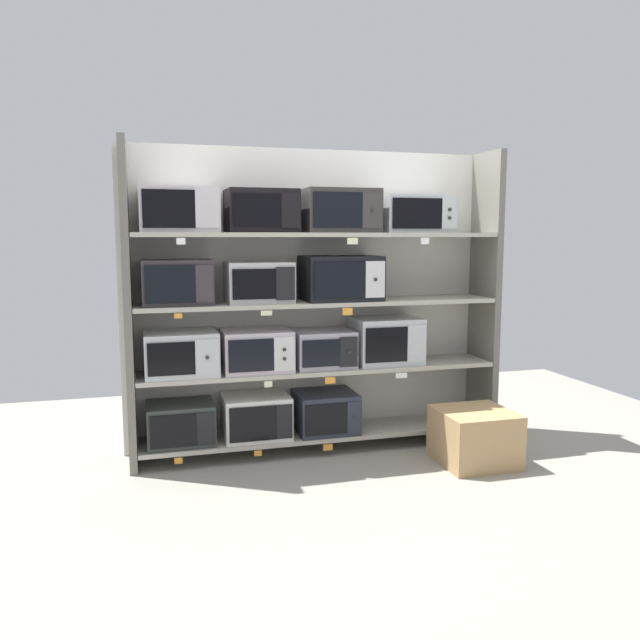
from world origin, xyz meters
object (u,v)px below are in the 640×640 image
at_px(microwave_2, 325,412).
at_px(shipping_carton, 475,437).
at_px(microwave_8, 259,282).
at_px(microwave_12, 339,211).
at_px(microwave_7, 177,282).
at_px(microwave_5, 323,349).
at_px(microwave_9, 341,278).
at_px(microwave_1, 256,416).
at_px(microwave_10, 179,210).
at_px(microwave_6, 386,340).
at_px(microwave_11, 261,211).
at_px(microwave_13, 415,214).
at_px(microwave_0, 181,423).
at_px(microwave_3, 181,353).
at_px(microwave_4, 256,350).

xyz_separation_m(microwave_2, shipping_carton, (0.90, -0.57, -0.09)).
relative_size(microwave_8, microwave_12, 0.86).
bearing_deg(microwave_7, microwave_5, 0.02).
relative_size(microwave_8, microwave_9, 0.83).
bearing_deg(microwave_7, shipping_carton, -16.53).
distance_m(microwave_7, shipping_carton, 2.27).
bearing_deg(microwave_1, microwave_7, -179.99).
relative_size(microwave_10, shipping_carton, 1.04).
bearing_deg(shipping_carton, microwave_6, 126.94).
bearing_deg(microwave_11, microwave_13, -0.02).
distance_m(microwave_8, microwave_13, 1.25).
bearing_deg(microwave_5, microwave_12, -0.14).
relative_size(microwave_7, microwave_11, 0.97).
xyz_separation_m(microwave_9, shipping_carton, (0.79, -0.57, -1.06)).
xyz_separation_m(microwave_0, microwave_11, (0.58, 0.00, 1.44)).
distance_m(microwave_1, shipping_carton, 1.53).
bearing_deg(microwave_12, microwave_3, 179.99).
distance_m(microwave_9, microwave_12, 0.47).
height_order(microwave_1, microwave_12, microwave_12).
distance_m(microwave_9, microwave_13, 0.73).
relative_size(microwave_1, microwave_5, 1.09).
distance_m(microwave_8, microwave_10, 0.72).
bearing_deg(microwave_12, microwave_5, 179.86).
relative_size(microwave_3, microwave_13, 0.93).
xyz_separation_m(microwave_2, microwave_8, (-0.48, 0.00, 0.96)).
height_order(microwave_4, microwave_5, microwave_4).
relative_size(microwave_4, microwave_12, 0.92).
bearing_deg(microwave_13, microwave_6, 179.91).
height_order(microwave_12, microwave_13, microwave_12).
bearing_deg(microwave_5, microwave_0, -179.98).
xyz_separation_m(microwave_0, microwave_6, (1.50, 0.00, 0.51)).
bearing_deg(microwave_13, microwave_8, 179.98).
height_order(microwave_3, microwave_5, microwave_3).
distance_m(microwave_2, microwave_9, 0.98).
height_order(microwave_6, microwave_10, microwave_10).
xyz_separation_m(microwave_7, microwave_9, (1.14, 0.00, 0.01)).
height_order(microwave_7, microwave_9, microwave_9).
relative_size(microwave_0, microwave_5, 1.07).
bearing_deg(microwave_12, microwave_13, -0.01).
relative_size(microwave_0, microwave_13, 0.87).
xyz_separation_m(microwave_0, microwave_3, (0.02, 0.00, 0.49)).
height_order(microwave_2, microwave_8, microwave_8).
relative_size(microwave_3, microwave_7, 1.06).
bearing_deg(microwave_2, microwave_11, 179.97).
distance_m(microwave_1, microwave_12, 1.57).
bearing_deg(microwave_7, microwave_6, 0.01).
height_order(microwave_1, microwave_9, microwave_9).
distance_m(microwave_3, shipping_carton, 2.08).
distance_m(microwave_10, microwave_12, 1.11).
relative_size(microwave_6, microwave_11, 1.03).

